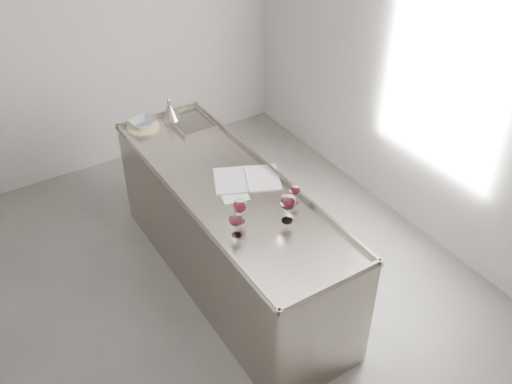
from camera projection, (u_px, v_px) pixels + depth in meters
room_shell at (178, 173)px, 3.38m from camera, size 4.54×5.04×2.84m
counter at (230, 234)px, 4.35m from camera, size 0.77×2.42×0.97m
wine_glass_left at (236, 220)px, 3.56m from camera, size 0.09×0.09×0.18m
wine_glass_middle at (240, 206)px, 3.67m from camera, size 0.09×0.09×0.18m
wine_glass_right at (288, 202)px, 3.66m from camera, size 0.11×0.11×0.21m
wine_glass_small at (295, 191)px, 3.84m from camera, size 0.07×0.07×0.15m
notebook at (247, 179)px, 4.11m from camera, size 0.56×0.49×0.02m
loose_paper_top at (233, 191)px, 4.01m from camera, size 0.24×0.30×0.00m
trivet at (143, 126)px, 4.72m from camera, size 0.30×0.30×0.02m
ceramic_bowl at (143, 123)px, 4.70m from camera, size 0.23×0.23×0.05m
wine_funnel at (170, 112)px, 4.79m from camera, size 0.15×0.15×0.23m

